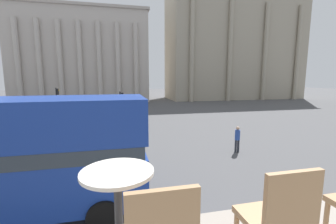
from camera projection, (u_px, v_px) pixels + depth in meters
cafe_dining_table at (118, 193)px, 1.86m from camera, size 0.60×0.60×0.73m
cafe_chair_1 at (278, 219)px, 1.54m from camera, size 0.40×0.40×0.91m
plaza_building_left at (85, 58)px, 47.61m from camera, size 26.10×14.56×18.22m
plaza_building_right at (234, 46)px, 52.61m from camera, size 31.62×12.22×24.47m
traffic_light_near at (90, 125)px, 12.00m from camera, size 0.42×0.24×3.48m
traffic_light_mid at (121, 106)px, 19.45m from camera, size 0.42×0.24×3.63m
traffic_light_far at (57, 99)px, 25.82m from camera, size 0.42×0.24×3.69m
pedestrian_blue at (237, 137)px, 14.47m from camera, size 0.32×0.32×1.70m
pedestrian_white at (80, 148)px, 12.19m from camera, size 0.32×0.32×1.71m
pedestrian_yellow at (121, 106)px, 30.72m from camera, size 0.32×0.32×1.79m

